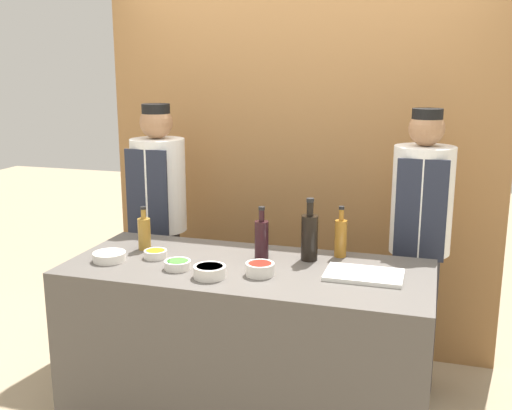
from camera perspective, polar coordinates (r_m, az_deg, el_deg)
The scene contains 14 objects.
cabinet_wall at distance 4.04m, azimuth 4.24°, elevation 3.14°, with size 2.62×0.18×2.40m.
counter at distance 3.19m, azimuth -0.84°, elevation -13.68°, with size 1.82×0.78×0.92m.
sauce_bowl_brown at distance 2.85m, azimuth -4.43°, elevation -6.28°, with size 0.15×0.15×0.06m.
sauce_bowl_orange at distance 3.17m, azimuth -9.55°, elevation -4.59°, with size 0.12×0.12×0.04m.
sauce_bowl_yellow at distance 3.17m, azimuth -13.79°, elevation -4.75°, with size 0.17×0.17×0.05m.
sauce_bowl_green at distance 2.99m, azimuth -7.48°, elevation -5.62°, with size 0.13×0.13×0.04m.
sauce_bowl_red at distance 2.87m, azimuth 0.38°, elevation -6.06°, with size 0.14×0.14×0.06m.
cutting_board at distance 2.90m, azimuth 10.24°, elevation -6.57°, with size 0.36×0.24×0.02m.
bottle_vinegar at distance 3.31m, azimuth -10.60°, elevation -2.60°, with size 0.07×0.07×0.24m.
bottle_amber at distance 3.16m, azimuth 8.07°, elevation -3.04°, with size 0.06×0.06×0.27m.
bottle_soy at distance 3.08m, azimuth 5.12°, elevation -2.96°, with size 0.09×0.09×0.33m.
bottle_wine at distance 3.10m, azimuth 0.54°, elevation -3.18°, with size 0.07×0.07×0.28m.
chef_left at distance 3.91m, azimuth -9.15°, elevation -1.70°, with size 0.34×0.34×1.67m.
chef_right at distance 3.53m, azimuth 15.28°, elevation -3.60°, with size 0.34×0.34×1.67m.
Camera 1 is at (0.88, -2.71, 1.89)m, focal length 42.00 mm.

